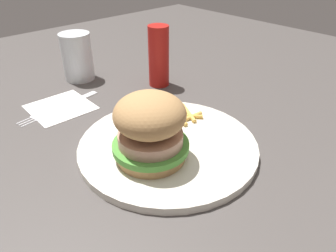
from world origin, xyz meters
TOP-DOWN VIEW (x-y plane):
  - ground_plane at (0.00, 0.00)m, footprint 1.60×1.60m
  - plate at (0.01, -0.02)m, footprint 0.28×0.28m
  - sandwich at (0.02, -0.06)m, footprint 0.11×0.11m
  - fries_pile at (-0.04, 0.05)m, footprint 0.08×0.08m
  - napkin at (-0.24, -0.08)m, footprint 0.11×0.11m
  - fork at (-0.24, -0.08)m, footprint 0.04×0.17m
  - drink_glass at (-0.34, 0.02)m, footprint 0.07×0.07m
  - ketchup_bottle at (-0.19, 0.13)m, footprint 0.04×0.04m

SIDE VIEW (x-z plane):
  - ground_plane at x=0.00m, z-range 0.00..0.00m
  - napkin at x=-0.24m, z-range 0.00..0.00m
  - fork at x=-0.24m, z-range 0.00..0.01m
  - plate at x=0.01m, z-range 0.00..0.01m
  - fries_pile at x=-0.04m, z-range 0.01..0.02m
  - drink_glass at x=-0.34m, z-range -0.01..0.10m
  - sandwich at x=0.02m, z-range 0.01..0.11m
  - ketchup_bottle at x=-0.19m, z-range 0.00..0.13m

